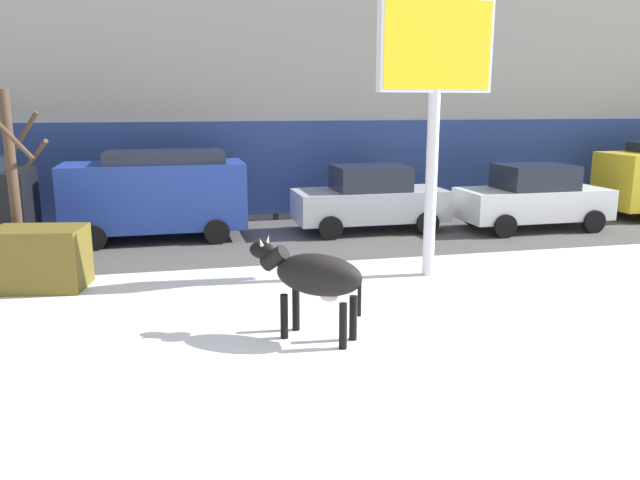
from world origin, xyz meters
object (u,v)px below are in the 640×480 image
Objects in this scene: car_blue_van at (156,193)px; pedestrian_by_cars at (235,192)px; car_silver_sedan at (370,199)px; bare_tree_left_lot at (14,176)px; cow_black at (314,276)px; dumpster at (40,258)px; car_white_sedan at (533,198)px; pedestrian_near_billboard at (399,187)px; billboard at (436,62)px; pedestrian_far_left at (275,191)px.

car_blue_van is 2.67× the size of pedestrian_by_cars.
car_silver_sedan is 1.11× the size of bare_tree_left_lot.
dumpster is (-4.63, 3.76, -0.39)m from cow_black.
car_white_sedan is at bearing 41.11° from cow_black.
car_blue_van is 4.03m from bare_tree_left_lot.
pedestrian_near_billboard is 1.00× the size of pedestrian_by_cars.
car_white_sedan is at bearing 13.92° from dumpster.
pedestrian_near_billboard is at bearing 54.03° from car_silver_sedan.
car_silver_sedan is (0.16, 4.66, -3.41)m from billboard.
car_silver_sedan reaches higher than pedestrian_by_cars.
bare_tree_left_lot reaches higher than cow_black.
car_white_sedan is at bearing 8.28° from bare_tree_left_lot.
car_silver_sedan is 2.44× the size of pedestrian_far_left.
car_silver_sedan is 2.44× the size of pedestrian_by_cars.
billboard is 1.32× the size of car_white_sedan.
billboard is 3.27× the size of dumpster.
pedestrian_by_cars is (-8.12, 3.14, -0.03)m from car_white_sedan.
cow_black is 5.98m from dumpster.
cow_black is 5.44m from billboard.
car_white_sedan is at bearing -21.15° from pedestrian_by_cars.
cow_black is 1.03× the size of dumpster.
car_blue_van is 3.14m from pedestrian_by_cars.
bare_tree_left_lot reaches higher than pedestrian_by_cars.
car_white_sedan is 2.44× the size of pedestrian_by_cars.
car_blue_van is at bearing 47.03° from bare_tree_left_lot.
pedestrian_by_cars reaches higher than dumpster.
cow_black is 10.05m from pedestrian_far_left.
billboard reaches higher than car_blue_van.
bare_tree_left_lot is (-8.31, 1.97, -2.25)m from billboard.
billboard is 1.20× the size of car_blue_van.
car_blue_van reaches higher than cow_black.
billboard is 3.21× the size of pedestrian_far_left.
pedestrian_near_billboard is 11.42m from bare_tree_left_lot.
pedestrian_by_cars is at bearing 115.66° from billboard.
car_blue_van is (-5.62, 4.86, -3.07)m from billboard.
pedestrian_near_billboard is (4.97, 10.00, -0.11)m from cow_black.
pedestrian_far_left is at bearing 31.87° from car_blue_van.
car_blue_van reaches higher than pedestrian_by_cars.
pedestrian_near_billboard is (1.70, 2.35, -0.03)m from car_silver_sedan.
billboard is 8.04m from car_blue_van.
pedestrian_by_cars and pedestrian_far_left have the same top height.
car_silver_sedan is at bearing 66.89° from cow_black.
dumpster is at bearing 140.86° from cow_black.
pedestrian_near_billboard is at bearing 75.11° from billboard.
pedestrian_far_left is (0.95, 10.00, -0.11)m from cow_black.
bare_tree_left_lot reaches higher than car_blue_van.
pedestrian_near_billboard is 11.45m from dumpster.
billboard is (3.11, 2.99, 3.32)m from cow_black.
pedestrian_near_billboard is 4.02m from pedestrian_far_left.
pedestrian_far_left is (-4.02, 0.00, 0.00)m from pedestrian_near_billboard.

